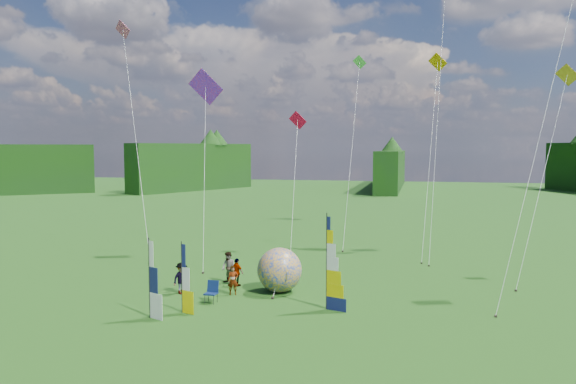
% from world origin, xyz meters
% --- Properties ---
extents(ground, '(220.00, 220.00, 0.00)m').
position_xyz_m(ground, '(0.00, 0.00, 0.00)').
color(ground, '#204B0B').
rests_on(ground, ground).
extents(treeline_ring, '(210.00, 210.00, 8.00)m').
position_xyz_m(treeline_ring, '(0.00, 0.00, 4.00)').
color(treeline_ring, '#133A0A').
rests_on(treeline_ring, ground).
extents(feather_banner_main, '(1.18, 0.50, 4.47)m').
position_xyz_m(feather_banner_main, '(1.16, 2.82, 2.24)').
color(feather_banner_main, '#151B52').
rests_on(feather_banner_main, ground).
extents(side_banner_left, '(0.89, 0.40, 3.25)m').
position_xyz_m(side_banner_left, '(-5.32, 0.72, 1.63)').
color(side_banner_left, '#E3C600').
rests_on(side_banner_left, ground).
extents(side_banner_far, '(1.00, 0.49, 3.54)m').
position_xyz_m(side_banner_far, '(-6.42, -0.35, 1.77)').
color(side_banner_far, white).
rests_on(side_banner_far, ground).
extents(bol_inflatable, '(2.40, 2.40, 2.39)m').
position_xyz_m(bol_inflatable, '(-1.80, 5.44, 1.20)').
color(bol_inflatable, '#042D9C').
rests_on(bol_inflatable, ground).
extents(spectator_a, '(0.65, 0.55, 1.53)m').
position_xyz_m(spectator_a, '(-4.05, 4.34, 0.76)').
color(spectator_a, '#66594C').
rests_on(spectator_a, ground).
extents(spectator_b, '(0.97, 0.82, 1.80)m').
position_xyz_m(spectator_b, '(-5.11, 6.66, 0.90)').
color(spectator_b, '#66594C').
rests_on(spectator_b, ground).
extents(spectator_c, '(0.82, 1.15, 1.67)m').
position_xyz_m(spectator_c, '(-6.77, 3.92, 0.84)').
color(spectator_c, '#66594C').
rests_on(spectator_c, ground).
extents(spectator_d, '(0.99, 0.74, 1.56)m').
position_xyz_m(spectator_d, '(-4.44, 6.16, 0.78)').
color(spectator_d, '#66594C').
rests_on(spectator_d, ground).
extents(camp_chair, '(0.66, 0.66, 1.11)m').
position_xyz_m(camp_chair, '(-4.59, 2.56, 0.55)').
color(camp_chair, '#09173D').
rests_on(camp_chair, ground).
extents(kite_whale, '(9.02, 14.94, 22.19)m').
position_xyz_m(kite_whale, '(6.62, 19.69, 11.10)').
color(kite_whale, black).
rests_on(kite_whale, ground).
extents(kite_rainbow_delta, '(7.30, 12.22, 14.48)m').
position_xyz_m(kite_rainbow_delta, '(-8.82, 12.48, 7.24)').
color(kite_rainbow_delta, '#CD2347').
rests_on(kite_rainbow_delta, ground).
extents(kite_parafoil, '(9.68, 12.01, 17.94)m').
position_xyz_m(kite_parafoil, '(11.15, 6.99, 8.97)').
color(kite_parafoil, red).
rests_on(kite_parafoil, ground).
extents(small_kite_red, '(4.62, 9.78, 11.04)m').
position_xyz_m(small_kite_red, '(-3.33, 15.82, 5.52)').
color(small_kite_red, '#F10A33').
rests_on(small_kite_red, ground).
extents(small_kite_orange, '(5.55, 10.45, 15.55)m').
position_xyz_m(small_kite_orange, '(6.11, 18.53, 7.77)').
color(small_kite_orange, '#F19F04').
rests_on(small_kite_orange, ground).
extents(small_kite_yellow, '(7.92, 10.28, 13.42)m').
position_xyz_m(small_kite_yellow, '(12.41, 11.91, 6.71)').
color(small_kite_yellow, gold).
rests_on(small_kite_yellow, ground).
extents(small_kite_pink, '(8.22, 8.79, 16.59)m').
position_xyz_m(small_kite_pink, '(-11.68, 8.49, 8.29)').
color(small_kite_pink, '#D24A77').
rests_on(small_kite_pink, ground).
extents(small_kite_green, '(3.62, 11.21, 16.24)m').
position_xyz_m(small_kite_green, '(-0.00, 22.37, 8.12)').
color(small_kite_green, green).
rests_on(small_kite_green, ground).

